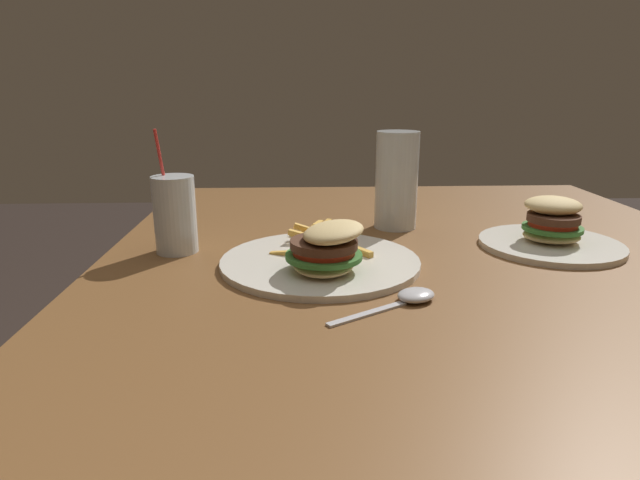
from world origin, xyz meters
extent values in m
cube|color=brown|center=(0.00, 0.00, 0.75)|extent=(1.28, 1.06, 0.03)
cylinder|color=brown|center=(-0.57, -0.46, 0.36)|extent=(0.07, 0.07, 0.73)
cylinder|color=brown|center=(-0.57, 0.46, 0.36)|extent=(0.07, 0.07, 0.73)
cylinder|color=silver|center=(0.00, -0.18, 0.77)|extent=(0.30, 0.30, 0.01)
ellipsoid|color=#E0C17F|center=(0.06, -0.18, 0.78)|extent=(0.12, 0.10, 0.02)
cylinder|color=#38752D|center=(0.06, -0.18, 0.79)|extent=(0.12, 0.12, 0.01)
cylinder|color=red|center=(0.06, -0.18, 0.80)|extent=(0.10, 0.10, 0.01)
cylinder|color=#4C2D1E|center=(0.06, -0.18, 0.81)|extent=(0.11, 0.11, 0.01)
ellipsoid|color=#E0C17F|center=(0.06, -0.17, 0.83)|extent=(0.12, 0.10, 0.04)
cube|color=gold|center=(-0.04, -0.19, 0.79)|extent=(0.04, 0.05, 0.02)
cube|color=gold|center=(-0.01, -0.22, 0.78)|extent=(0.04, 0.09, 0.02)
cube|color=gold|center=(-0.03, -0.13, 0.78)|extent=(0.08, 0.05, 0.01)
cube|color=gold|center=(-0.09, -0.18, 0.78)|extent=(0.04, 0.06, 0.01)
cube|color=gold|center=(-0.06, -0.18, 0.78)|extent=(0.04, 0.07, 0.03)
cube|color=gold|center=(-0.08, -0.20, 0.78)|extent=(0.03, 0.08, 0.02)
cube|color=gold|center=(-0.06, -0.18, 0.80)|extent=(0.08, 0.04, 0.02)
cube|color=gold|center=(-0.11, -0.21, 0.78)|extent=(0.05, 0.05, 0.02)
cube|color=gold|center=(-0.10, -0.19, 0.78)|extent=(0.06, 0.03, 0.02)
cube|color=gold|center=(-0.06, -0.18, 0.81)|extent=(0.07, 0.02, 0.02)
cube|color=gold|center=(-0.07, -0.19, 0.79)|extent=(0.05, 0.07, 0.03)
cube|color=gold|center=(-0.02, -0.20, 0.78)|extent=(0.09, 0.01, 0.02)
cube|color=gold|center=(-0.02, -0.21, 0.78)|extent=(0.06, 0.03, 0.03)
cube|color=gold|center=(-0.11, -0.18, 0.78)|extent=(0.02, 0.08, 0.03)
cylinder|color=silver|center=(-0.22, -0.03, 0.85)|extent=(0.08, 0.08, 0.18)
cylinder|color=gold|center=(-0.22, -0.03, 0.84)|extent=(0.07, 0.07, 0.17)
cylinder|color=silver|center=(-0.08, -0.42, 0.82)|extent=(0.07, 0.07, 0.13)
cylinder|color=#EFA819|center=(-0.08, -0.42, 0.82)|extent=(0.06, 0.06, 0.11)
cylinder|color=red|center=(-0.09, -0.43, 0.86)|extent=(0.02, 0.02, 0.20)
ellipsoid|color=silver|center=(0.15, -0.07, 0.77)|extent=(0.06, 0.07, 0.01)
cube|color=silver|center=(0.19, -0.13, 0.76)|extent=(0.07, 0.10, 0.00)
cylinder|color=silver|center=(-0.07, 0.21, 0.77)|extent=(0.23, 0.23, 0.01)
ellipsoid|color=#E0C17F|center=(-0.07, 0.21, 0.78)|extent=(0.09, 0.11, 0.02)
cylinder|color=#38752D|center=(-0.07, 0.21, 0.79)|extent=(0.11, 0.11, 0.01)
cylinder|color=red|center=(-0.07, 0.21, 0.80)|extent=(0.09, 0.09, 0.01)
cylinder|color=#4C2D1E|center=(-0.07, 0.21, 0.81)|extent=(0.10, 0.10, 0.01)
ellipsoid|color=#E0C17F|center=(-0.09, 0.21, 0.83)|extent=(0.09, 0.11, 0.03)
camera|label=1|loc=(0.77, -0.22, 1.03)|focal=30.00mm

